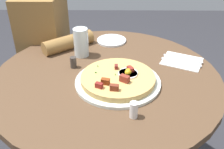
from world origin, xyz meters
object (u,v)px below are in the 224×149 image
object	(u,v)px
knife	(181,62)
pepper_shaker	(73,62)
fork	(183,59)
bread_plate	(112,40)
salt_shaker	(134,110)
person_seated	(49,62)
pizza_plate	(118,82)
water_glass	(81,42)
dining_table	(107,106)
breakfast_pizza	(118,78)

from	to	relation	value
knife	pepper_shaker	size ratio (longest dim) A/B	3.64
fork	knife	size ratio (longest dim) A/B	1.00
bread_plate	pepper_shaker	world-z (taller)	pepper_shaker
fork	salt_shaker	distance (m)	0.47
person_seated	bread_plate	bearing A→B (deg)	-109.63
pizza_plate	water_glass	bearing A→B (deg)	35.45
fork	pepper_shaker	world-z (taller)	pepper_shaker
fork	salt_shaker	bearing A→B (deg)	82.84
pepper_shaker	dining_table	bearing A→B (deg)	-112.15
fork	pepper_shaker	distance (m)	0.50
breakfast_pizza	dining_table	bearing A→B (deg)	36.94
bread_plate	fork	bearing A→B (deg)	-121.19
dining_table	pizza_plate	bearing A→B (deg)	-143.83
breakfast_pizza	bread_plate	bearing A→B (deg)	4.60
bread_plate	pepper_shaker	distance (m)	0.32
fork	knife	world-z (taller)	same
breakfast_pizza	pepper_shaker	distance (m)	0.23
person_seated	knife	xyz separation A→B (m)	(-0.37, -0.70, 0.21)
person_seated	breakfast_pizza	bearing A→B (deg)	-142.12
breakfast_pizza	fork	size ratio (longest dim) A/B	1.63
knife	pepper_shaker	distance (m)	0.48
water_glass	pepper_shaker	size ratio (longest dim) A/B	2.69
pepper_shaker	pizza_plate	bearing A→B (deg)	-122.72
knife	salt_shaker	size ratio (longest dim) A/B	3.11
dining_table	breakfast_pizza	distance (m)	0.21
person_seated	pizza_plate	xyz separation A→B (m)	(-0.53, -0.41, 0.21)
knife	water_glass	xyz separation A→B (m)	(0.07, 0.45, 0.06)
water_glass	salt_shaker	xyz separation A→B (m)	(-0.44, -0.22, -0.04)
water_glass	pepper_shaker	distance (m)	0.12
bread_plate	pizza_plate	bearing A→B (deg)	-175.65
bread_plate	knife	distance (m)	0.39
person_seated	breakfast_pizza	distance (m)	0.71
person_seated	pepper_shaker	distance (m)	0.52
breakfast_pizza	bread_plate	size ratio (longest dim) A/B	1.93
dining_table	person_seated	distance (m)	0.59
knife	salt_shaker	xyz separation A→B (m)	(-0.36, 0.23, 0.02)
pizza_plate	knife	xyz separation A→B (m)	(0.16, -0.28, 0.00)
salt_shaker	fork	bearing A→B (deg)	-32.16
breakfast_pizza	fork	distance (m)	0.36
bread_plate	pepper_shaker	bearing A→B (deg)	149.16
pizza_plate	bread_plate	distance (m)	0.40
bread_plate	salt_shaker	xyz separation A→B (m)	(-0.60, -0.08, 0.02)
fork	pizza_plate	bearing A→B (deg)	58.11
pizza_plate	water_glass	xyz separation A→B (m)	(0.24, 0.17, 0.06)
fork	water_glass	distance (m)	0.47
pizza_plate	salt_shaker	distance (m)	0.21
dining_table	pizza_plate	distance (m)	0.19
person_seated	knife	distance (m)	0.81
salt_shaker	pepper_shaker	xyz separation A→B (m)	(0.32, 0.24, -0.00)
dining_table	water_glass	xyz separation A→B (m)	(0.17, 0.12, 0.23)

